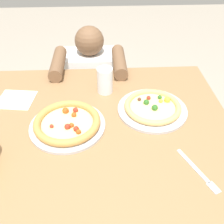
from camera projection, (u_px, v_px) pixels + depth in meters
ground_plane at (101, 220)px, 1.52m from camera, size 8.00×8.00×0.00m
dining_table at (97, 145)px, 1.12m from camera, size 1.12×0.93×0.75m
pizza_near at (67, 124)px, 1.03m from camera, size 0.30×0.30×0.04m
pizza_far at (153, 108)px, 1.12m from camera, size 0.30×0.30×0.04m
water_cup_clear at (105, 80)px, 1.20m from camera, size 0.07×0.07×0.12m
paper_napkin at (16, 100)px, 1.19m from camera, size 0.18×0.16×0.00m
fork at (199, 172)px, 0.87m from camera, size 0.10×0.19×0.00m
diner_seated at (92, 96)px, 1.80m from camera, size 0.40×0.52×0.89m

